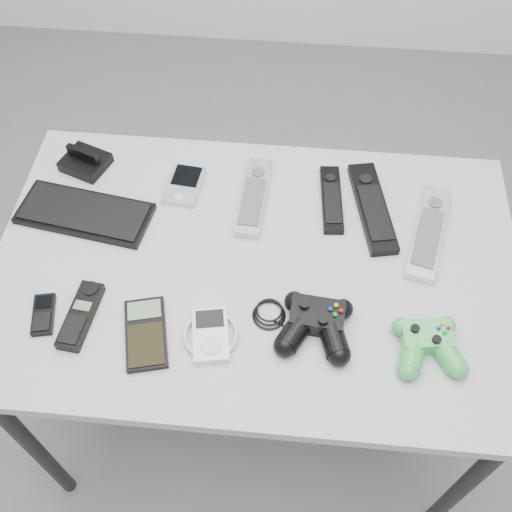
# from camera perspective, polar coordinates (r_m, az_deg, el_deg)

# --- Properties ---
(floor) EXTENTS (3.50, 3.50, 0.00)m
(floor) POSITION_cam_1_polar(r_m,az_deg,el_deg) (1.88, 2.22, -12.53)
(floor) COLOR slate
(floor) RESTS_ON ground
(desk) EXTENTS (1.08, 0.69, 0.72)m
(desk) POSITION_cam_1_polar(r_m,az_deg,el_deg) (1.28, -0.06, -2.41)
(desk) COLOR gray
(desk) RESTS_ON floor
(pda_keyboard) EXTENTS (0.30, 0.16, 0.02)m
(pda_keyboard) POSITION_cam_1_polar(r_m,az_deg,el_deg) (1.35, -16.01, 3.97)
(pda_keyboard) COLOR black
(pda_keyboard) RESTS_ON desk
(dock_bracket) EXTENTS (0.12, 0.11, 0.05)m
(dock_bracket) POSITION_cam_1_polar(r_m,az_deg,el_deg) (1.44, -16.05, 8.95)
(dock_bracket) COLOR black
(dock_bracket) RESTS_ON desk
(pda) EXTENTS (0.08, 0.12, 0.02)m
(pda) POSITION_cam_1_polar(r_m,az_deg,el_deg) (1.36, -6.85, 6.75)
(pda) COLOR #B3B1B9
(pda) RESTS_ON desk
(remote_silver_a) EXTENTS (0.07, 0.22, 0.02)m
(remote_silver_a) POSITION_cam_1_polar(r_m,az_deg,el_deg) (1.32, -0.23, 5.70)
(remote_silver_a) COLOR #B3B1B9
(remote_silver_a) RESTS_ON desk
(remote_black_a) EXTENTS (0.06, 0.19, 0.02)m
(remote_black_a) POSITION_cam_1_polar(r_m,az_deg,el_deg) (1.33, 7.21, 5.43)
(remote_black_a) COLOR black
(remote_black_a) RESTS_ON desk
(remote_black_b) EXTENTS (0.11, 0.25, 0.02)m
(remote_black_b) POSITION_cam_1_polar(r_m,az_deg,el_deg) (1.33, 11.02, 4.60)
(remote_black_b) COLOR black
(remote_black_b) RESTS_ON desk
(remote_silver_b) EXTENTS (0.11, 0.26, 0.03)m
(remote_silver_b) POSITION_cam_1_polar(r_m,az_deg,el_deg) (1.31, 16.11, 2.25)
(remote_silver_b) COLOR silver
(remote_silver_b) RESTS_ON desk
(mobile_phone) EXTENTS (0.06, 0.09, 0.01)m
(mobile_phone) POSITION_cam_1_polar(r_m,az_deg,el_deg) (1.22, -19.60, -5.25)
(mobile_phone) COLOR black
(mobile_phone) RESTS_ON desk
(cordless_handset) EXTENTS (0.06, 0.15, 0.02)m
(cordless_handset) POSITION_cam_1_polar(r_m,az_deg,el_deg) (1.20, -16.37, -5.45)
(cordless_handset) COLOR black
(cordless_handset) RESTS_ON desk
(calculator) EXTENTS (0.11, 0.16, 0.01)m
(calculator) POSITION_cam_1_polar(r_m,az_deg,el_deg) (1.15, -10.45, -7.26)
(calculator) COLOR black
(calculator) RESTS_ON desk
(mp3_player) EXTENTS (0.12, 0.13, 0.02)m
(mp3_player) POSITION_cam_1_polar(r_m,az_deg,el_deg) (1.13, -4.35, -7.49)
(mp3_player) COLOR silver
(mp3_player) RESTS_ON desk
(controller_black) EXTENTS (0.26, 0.17, 0.05)m
(controller_black) POSITION_cam_1_polar(r_m,az_deg,el_deg) (1.13, 5.74, -6.31)
(controller_black) COLOR black
(controller_black) RESTS_ON desk
(controller_green) EXTENTS (0.15, 0.15, 0.04)m
(controller_green) POSITION_cam_1_polar(r_m,az_deg,el_deg) (1.15, 16.06, -7.93)
(controller_green) COLOR #268E34
(controller_green) RESTS_ON desk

